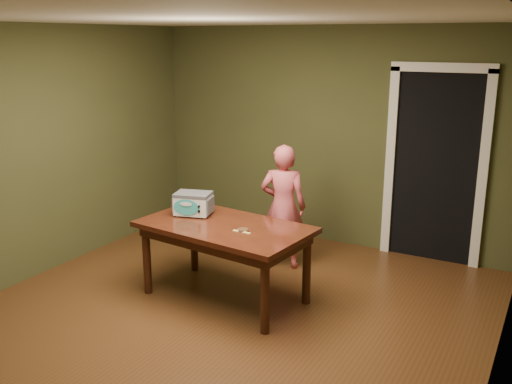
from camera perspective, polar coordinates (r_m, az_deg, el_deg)
floor at (r=5.22m, az=-4.03°, el=-12.90°), size 5.00×5.00×0.00m
room_shell at (r=4.66m, az=-4.42°, el=5.95°), size 4.52×5.02×2.61m
doorway at (r=6.88m, az=17.99°, el=2.73°), size 1.10×0.66×2.25m
dining_table at (r=5.42m, az=-3.15°, el=-4.27°), size 1.69×1.07×0.75m
toy_oven at (r=5.66m, az=-6.30°, el=-1.09°), size 0.42×0.33×0.23m
baking_pan at (r=5.19m, az=-1.32°, el=-3.81°), size 0.10×0.10×0.02m
spatula at (r=5.17m, az=-1.44°, el=-4.01°), size 0.18×0.03×0.01m
child at (r=6.17m, az=2.74°, el=-1.48°), size 0.57×0.46×1.37m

